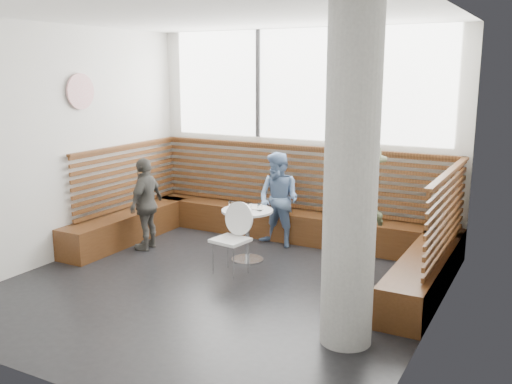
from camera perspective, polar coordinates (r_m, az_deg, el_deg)
The scene contains 15 objects.
room at distance 6.64m, azimuth -4.07°, elevation 3.48°, with size 5.00×5.00×3.20m.
booth at distance 8.41m, azimuth 2.49°, elevation -2.97°, with size 5.00×2.50×1.44m.
concrete_column at distance 5.31m, azimuth 9.47°, elevation 1.12°, with size 0.50×0.50×3.20m, color gray.
wall_art at distance 8.43m, azimuth -17.15°, elevation 9.59°, with size 0.50×0.50×0.03m, color white.
cafe_table at distance 7.83m, azimuth -0.87°, elevation -3.24°, with size 0.71×0.71×0.73m.
cafe_chair at distance 7.39m, azimuth -2.30°, elevation -4.03°, with size 0.44×0.43×0.92m.
adult_man at distance 7.25m, azimuth 10.32°, elevation -1.77°, with size 1.14×0.65×1.76m, color #485237.
child_back at distance 8.45m, azimuth 2.29°, elevation -0.80°, with size 0.69×0.53×1.41m, color #6481AE.
child_left at distance 8.48m, azimuth -10.92°, elevation -1.16°, with size 0.80×0.33×1.36m, color #4C4A45.
plate_near at distance 7.98m, azimuth -1.40°, elevation -1.38°, with size 0.20×0.20×0.01m, color white.
plate_far at distance 7.84m, azimuth 0.14°, elevation -1.63°, with size 0.19×0.19×0.01m, color white.
glass_left at distance 7.83m, azimuth -2.50°, elevation -1.32°, with size 0.07×0.07×0.11m, color white.
glass_mid at distance 7.74m, azimuth -0.67°, elevation -1.48°, with size 0.06×0.06×0.10m, color white.
glass_right at distance 7.71m, azimuth 0.39°, elevation -1.51°, with size 0.07×0.07×0.10m, color white.
menu_card at distance 7.64m, azimuth -1.39°, elevation -2.04°, with size 0.20×0.14×0.00m, color #A5C64C.
Camera 1 is at (3.51, -5.54, 2.60)m, focal length 40.00 mm.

